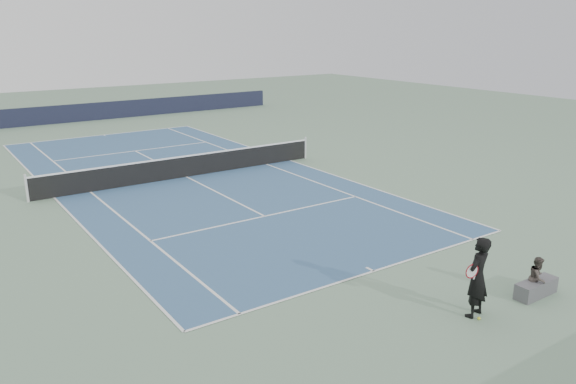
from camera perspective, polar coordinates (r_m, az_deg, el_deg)
ground at (r=24.80m, az=-10.27°, el=1.50°), size 80.00×80.00×0.00m
court_surface at (r=24.80m, az=-10.27°, el=1.52°), size 10.97×23.77×0.01m
tennis_net at (r=24.67m, az=-10.33°, el=2.63°), size 12.90×0.10×1.07m
windscreen_far at (r=41.38m, az=-20.74°, el=7.52°), size 30.00×0.25×1.20m
tennis_player at (r=13.29m, az=18.67°, el=-8.19°), size 0.85×0.65×1.89m
tennis_ball at (r=13.53m, az=18.82°, el=-12.05°), size 0.07×0.07×0.07m
spectator_bench at (r=15.00m, az=23.95°, el=-8.41°), size 1.30×0.77×1.06m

